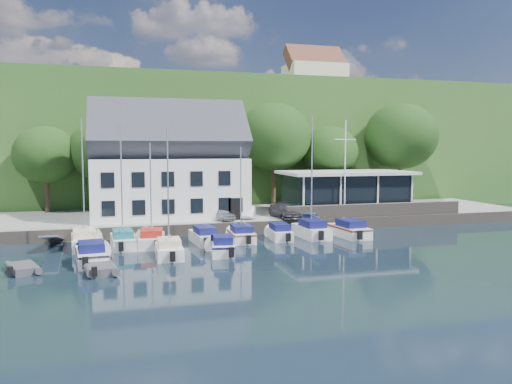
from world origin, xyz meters
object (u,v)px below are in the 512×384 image
Objects in this scene: flagpole at (345,168)px; boat_r1_3 at (204,235)px; car_dgrey at (284,211)px; boat_r1_4 at (241,190)px; boat_r1_5 at (279,231)px; boat_r1_6 at (312,182)px; harbor_building at (169,171)px; car_silver at (221,214)px; boat_r1_1 at (122,192)px; dinghy_1 at (100,267)px; dinghy_0 at (23,267)px; car_blue at (305,209)px; boat_r1_7 at (349,228)px; boat_r1_2 at (151,192)px; club_pavilion at (346,191)px; boat_r2_0 at (91,252)px; boat_r1_0 at (83,189)px; boat_r2_1 at (168,198)px; boat_r2_2 at (222,245)px; car_white at (248,212)px.

flagpole is 1.57× the size of boat_r1_3.
boat_r1_4 reaches higher than car_dgrey.
boat_r1_6 is (2.86, 0.14, 4.02)m from boat_r1_5.
car_silver is at bearing -40.82° from harbor_building.
boat_r1_1 is 8.64m from dinghy_1.
dinghy_0 is (-14.56, -11.65, -1.23)m from car_silver.
dinghy_0 is (-10.30, -15.33, -5.02)m from harbor_building.
boat_r1_6 is (0.65, -5.11, 3.04)m from car_dgrey.
boat_r1_7 is at bearing -56.95° from car_blue.
car_dgrey is 13.91m from boat_r1_2.
boat_r1_7 is (18.47, -0.34, -3.50)m from boat_r1_1.
boat_r1_2 is at bearing -175.65° from boat_r1_4.
car_blue is 18.01m from boat_r1_1.
boat_r1_4 is (2.99, 0.03, 3.46)m from boat_r1_3.
flagpole reaches higher than club_pavilion.
boat_r1_3 is at bearing -78.94° from harbor_building.
boat_r2_0 is (-8.20, -4.89, 0.04)m from boat_r1_3.
boat_r1_0 reaches higher than boat_r1_7.
boat_r1_6 is 22.54m from dinghy_0.
flagpole is at bearing -116.72° from club_pavilion.
boat_r2_1 reaches higher than boat_r2_2.
car_silver is at bearing 42.56° from dinghy_1.
car_blue is at bearing 99.72° from boat_r1_7.
car_white is 11.70m from boat_r2_2.
boat_r2_1 is at bearing -59.70° from boat_r1_1.
boat_r1_4 is (-2.21, -6.19, 2.61)m from car_white.
car_silver is at bearing 61.28° from boat_r2_1.
dinghy_1 is at bearing -113.66° from car_white.
car_blue is 0.50× the size of boat_r2_1.
boat_r1_1 reaches higher than boat_r1_7.
flagpole reaches higher than boat_r1_7.
boat_r1_2 is (-6.55, -5.64, 2.61)m from car_silver.
boat_r2_1 is (0.89, -4.25, -0.05)m from boat_r1_2.
boat_r1_0 reaches higher than boat_r2_0.
boat_r1_0 is at bearing -177.88° from boat_r1_5.
club_pavilion is 2.28× the size of boat_r2_0.
club_pavilion reaches higher than boat_r2_0.
boat_r1_6 is 18.45m from boat_r2_0.
boat_r1_1 is at bearing -132.13° from car_white.
car_silver is at bearing 28.36° from boat_r1_1.
dinghy_0 is at bearing -137.58° from boat_r1_1.
boat_r1_7 is at bearing -6.54° from dinghy_0.
dinghy_1 is at bearing -84.07° from boat_r2_0.
boat_r2_0 is (0.73, -5.31, -3.69)m from boat_r1_0.
car_blue is 0.87× the size of boat_r2_2.
boat_r2_1 is 6.61m from dinghy_1.
car_white is (-11.02, -2.38, -1.50)m from club_pavilion.
harbor_building is at bearing 120.75° from car_silver.
boat_r1_2 reaches higher than club_pavilion.
boat_r2_0 is (-10.68, -10.30, -0.84)m from car_silver.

